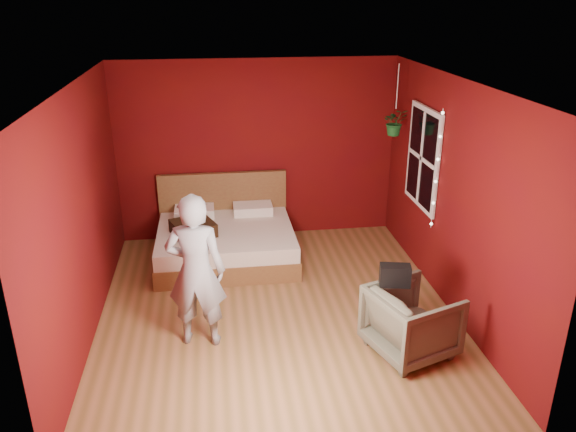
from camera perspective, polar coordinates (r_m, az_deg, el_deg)
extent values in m
plane|color=brown|center=(6.60, -1.19, -9.58)|extent=(4.50, 4.50, 0.00)
cube|color=#570D09|center=(8.16, -3.15, 6.65)|extent=(4.00, 0.02, 2.60)
cube|color=#570D09|center=(4.01, 2.56, -10.50)|extent=(4.00, 0.02, 2.60)
cube|color=#570D09|center=(6.14, -20.25, 0.03)|extent=(0.02, 4.50, 2.60)
cube|color=#570D09|center=(6.55, 16.48, 1.84)|extent=(0.02, 4.50, 2.60)
cube|color=white|center=(5.68, -1.39, 13.44)|extent=(4.00, 4.50, 0.02)
cube|color=white|center=(7.26, 13.56, 5.75)|extent=(0.04, 0.97, 1.27)
cube|color=black|center=(7.25, 13.45, 5.75)|extent=(0.02, 0.85, 1.15)
cube|color=white|center=(7.25, 13.41, 5.75)|extent=(0.03, 0.05, 1.15)
cube|color=white|center=(7.25, 13.41, 5.75)|extent=(0.03, 0.85, 0.05)
cylinder|color=silver|center=(6.78, 14.87, 4.49)|extent=(0.01, 0.01, 1.45)
sphere|color=#FFF2CC|center=(7.01, 14.34, -0.77)|extent=(0.04, 0.04, 0.04)
sphere|color=#FFF2CC|center=(6.91, 14.55, 1.29)|extent=(0.04, 0.04, 0.04)
sphere|color=#FFF2CC|center=(6.82, 14.76, 3.41)|extent=(0.04, 0.04, 0.04)
sphere|color=#FFF2CC|center=(6.74, 14.98, 5.59)|extent=(0.04, 0.04, 0.04)
sphere|color=#FFF2CC|center=(6.68, 15.21, 7.81)|extent=(0.04, 0.04, 0.04)
sphere|color=#FFF2CC|center=(6.62, 15.44, 10.07)|extent=(0.04, 0.04, 0.04)
cube|color=brown|center=(7.75, -6.28, -3.55)|extent=(1.85, 1.57, 0.26)
cube|color=beige|center=(7.66, -6.36, -1.99)|extent=(1.81, 1.54, 0.20)
cube|color=brown|center=(8.29, -6.58, 1.02)|extent=(1.85, 0.07, 1.02)
cube|color=white|center=(8.08, -9.48, 0.44)|extent=(0.55, 0.35, 0.13)
cube|color=white|center=(8.09, -3.60, 0.74)|extent=(0.55, 0.35, 0.13)
imported|color=gray|center=(5.74, -9.34, -5.56)|extent=(0.66, 0.49, 1.65)
imported|color=#5D5C4A|center=(5.88, 12.45, -10.40)|extent=(0.99, 0.98, 0.71)
cube|color=black|center=(5.71, 10.81, -5.93)|extent=(0.33, 0.21, 0.22)
cube|color=black|center=(7.46, -9.62, -1.23)|extent=(0.65, 0.65, 0.18)
cylinder|color=silver|center=(7.44, 11.07, 12.80)|extent=(0.01, 0.01, 0.57)
imported|color=#1C6223|center=(7.52, 10.82, 9.35)|extent=(0.32, 0.28, 0.35)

